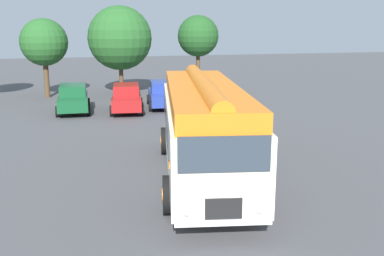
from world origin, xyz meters
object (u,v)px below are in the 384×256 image
Objects in this scene: car_near_left at (73,98)px; car_mid_left at (127,98)px; car_mid_right at (163,94)px; vintage_bus at (203,124)px.

car_near_left and car_mid_left have the same top height.
car_mid_right is at bearing 2.59° from car_near_left.
vintage_bus reaches higher than car_mid_right.
vintage_bus is at bearing -84.65° from car_mid_left.
car_mid_right is (2.43, 0.92, 0.00)m from car_mid_left.
car_mid_left is (-1.18, 12.65, -1.05)m from vintage_bus.
car_mid_left is (3.14, -0.66, 0.00)m from car_near_left.
car_near_left and car_mid_right have the same top height.
vintage_bus is at bearing -72.01° from car_near_left.
car_mid_right is at bearing 84.73° from vintage_bus.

